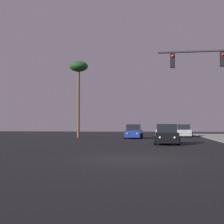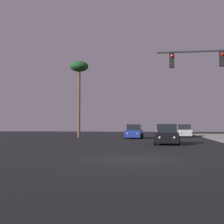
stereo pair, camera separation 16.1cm
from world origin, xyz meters
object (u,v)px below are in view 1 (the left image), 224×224
(car_silver, at_px, (183,131))
(car_blue, at_px, (134,132))
(palm_tree_mid, at_px, (79,71))
(car_black, at_px, (167,135))
(car_white, at_px, (163,131))

(car_silver, bearing_deg, car_blue, 42.91)
(palm_tree_mid, bearing_deg, car_blue, -11.73)
(car_black, bearing_deg, car_silver, -99.81)
(car_silver, height_order, car_black, same)
(car_silver, relative_size, car_blue, 1.00)
(car_white, bearing_deg, car_blue, 60.48)
(car_silver, xyz_separation_m, palm_tree_mid, (-13.46, -4.13, 7.76))
(car_black, xyz_separation_m, palm_tree_mid, (-10.76, 12.23, 7.76))
(car_silver, xyz_separation_m, car_black, (-2.69, -16.36, 0.00))
(car_white, relative_size, palm_tree_mid, 0.44)
(car_silver, distance_m, car_blue, 8.42)
(car_silver, distance_m, car_black, 16.58)
(car_silver, xyz_separation_m, car_blue, (-6.26, -5.63, 0.00))
(car_white, bearing_deg, palm_tree_mid, 23.67)
(car_blue, bearing_deg, car_white, -120.45)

